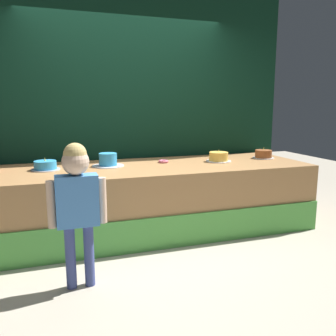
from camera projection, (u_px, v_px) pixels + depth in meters
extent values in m
plane|color=#BCB29E|center=(154.00, 250.00, 3.47)|extent=(12.00, 12.00, 0.00)
cube|color=#B27F4C|center=(140.00, 199.00, 3.95)|extent=(3.89, 1.17, 0.75)
cube|color=#59B24C|center=(154.00, 234.00, 3.43)|extent=(3.89, 0.02, 0.34)
cube|color=black|center=(126.00, 98.00, 4.39)|extent=(4.32, 0.08, 3.03)
cylinder|color=#3F4C8C|center=(71.00, 257.00, 2.71)|extent=(0.08, 0.08, 0.51)
cylinder|color=#3F4C8C|center=(89.00, 255.00, 2.76)|extent=(0.08, 0.08, 0.51)
cube|color=#4C8CD8|center=(77.00, 201.00, 2.65)|extent=(0.32, 0.14, 0.40)
cylinder|color=beige|center=(51.00, 205.00, 2.60)|extent=(0.06, 0.06, 0.36)
cylinder|color=beige|center=(102.00, 200.00, 2.72)|extent=(0.06, 0.06, 0.36)
sphere|color=beige|center=(75.00, 162.00, 2.60)|extent=(0.20, 0.20, 0.20)
sphere|color=tan|center=(75.00, 154.00, 2.59)|extent=(0.17, 0.17, 0.17)
torus|color=pink|center=(163.00, 161.00, 4.13)|extent=(0.12, 0.12, 0.03)
cylinder|color=silver|center=(46.00, 169.00, 3.66)|extent=(0.30, 0.30, 0.01)
cylinder|color=#3399D8|center=(45.00, 165.00, 3.66)|extent=(0.23, 0.23, 0.09)
cone|color=#F2E566|center=(45.00, 159.00, 3.64)|extent=(0.02, 0.02, 0.04)
cylinder|color=silver|center=(108.00, 166.00, 3.89)|extent=(0.36, 0.36, 0.01)
cylinder|color=#3399D8|center=(108.00, 159.00, 3.88)|extent=(0.20, 0.20, 0.14)
cylinder|color=white|center=(218.00, 161.00, 4.22)|extent=(0.31, 0.31, 0.01)
cylinder|color=#F2BF4C|center=(219.00, 156.00, 4.21)|extent=(0.23, 0.23, 0.10)
cone|color=#F2E566|center=(219.00, 151.00, 4.20)|extent=(0.02, 0.02, 0.03)
cylinder|color=white|center=(263.00, 158.00, 4.47)|extent=(0.28, 0.28, 0.01)
cylinder|color=brown|center=(263.00, 154.00, 4.46)|extent=(0.21, 0.21, 0.10)
cone|color=#F2E566|center=(264.00, 148.00, 4.45)|extent=(0.02, 0.02, 0.04)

